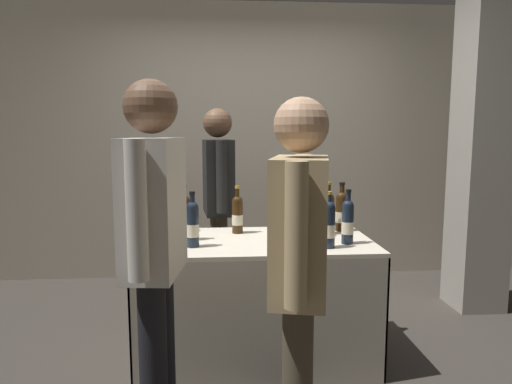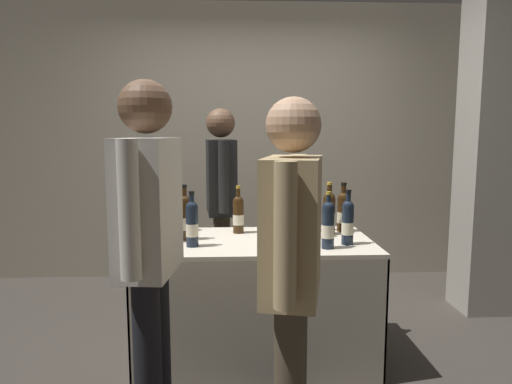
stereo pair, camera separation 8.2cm
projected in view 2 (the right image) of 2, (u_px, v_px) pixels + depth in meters
The scene contains 18 objects.
ground_plane at pixel (256, 356), 2.93m from camera, with size 12.00×12.00×0.00m, color #38332D.
back_partition at pixel (248, 143), 4.51m from camera, with size 7.79×0.12×2.66m, color #B2A893.
concrete_pillar at pixel (492, 97), 3.51m from camera, with size 0.37×0.37×3.40m, color gray.
tasting_table at pixel (256, 276), 2.87m from camera, with size 1.43×0.77×0.76m.
featured_wine_bottle at pixel (185, 217), 2.82m from camera, with size 0.08×0.08×0.35m.
display_bottle_0 at pixel (348, 221), 2.70m from camera, with size 0.07×0.07×0.33m.
display_bottle_1 at pixel (192, 223), 2.65m from camera, with size 0.07×0.07×0.33m.
display_bottle_2 at pixel (343, 211), 3.06m from camera, with size 0.08×0.08×0.33m.
display_bottle_3 at pixel (328, 224), 2.61m from camera, with size 0.07×0.07×0.33m.
display_bottle_4 at pixel (329, 213), 2.98m from camera, with size 0.08×0.08×0.34m.
display_bottle_5 at pixel (238, 214), 3.02m from camera, with size 0.07×0.07×0.32m.
display_bottle_6 at pixel (167, 219), 2.76m from camera, with size 0.07×0.07×0.34m.
display_bottle_7 at pixel (311, 215), 2.88m from camera, with size 0.08×0.08×0.34m.
wine_glass_near_vendor at pixel (187, 216), 3.09m from camera, with size 0.07×0.07×0.14m.
flower_vase at pixel (312, 213), 3.07m from camera, with size 0.10×0.10×0.38m.
vendor_presenter at pixel (221, 193), 3.54m from camera, with size 0.25×0.58×1.61m.
taster_foreground_right at pixel (292, 258), 1.80m from camera, with size 0.30×0.57×1.56m.
taster_foreground_left at pixel (149, 236), 1.96m from camera, with size 0.25×0.55×1.65m.
Camera 2 is at (-0.13, -2.77, 1.42)m, focal length 31.97 mm.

